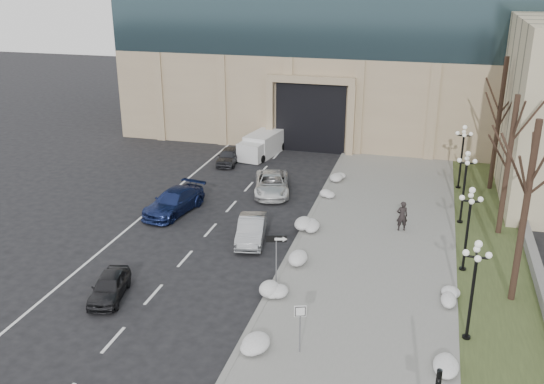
{
  "coord_description": "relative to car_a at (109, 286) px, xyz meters",
  "views": [
    {
      "loc": [
        5.96,
        -17.74,
        15.29
      ],
      "look_at": [
        -2.16,
        12.43,
        3.5
      ],
      "focal_mm": 40.0,
      "sensor_mm": 36.0,
      "label": 1
    }
  ],
  "objects": [
    {
      "name": "sidewalk",
      "position": [
        11.91,
        8.8,
        -0.55
      ],
      "size": [
        9.0,
        40.0,
        0.12
      ],
      "primitive_type": "cube",
      "color": "gray",
      "rests_on": "ground"
    },
    {
      "name": "curb",
      "position": [
        7.41,
        8.8,
        -0.54
      ],
      "size": [
        0.3,
        40.0,
        0.14
      ],
      "primitive_type": "cube",
      "color": "gray",
      "rests_on": "ground"
    },
    {
      "name": "grass_strip",
      "position": [
        18.41,
        8.8,
        -0.56
      ],
      "size": [
        4.0,
        40.0,
        0.1
      ],
      "primitive_type": "cube",
      "color": "#364221",
      "rests_on": "ground"
    },
    {
      "name": "stone_wall",
      "position": [
        20.41,
        10.8,
        -0.26
      ],
      "size": [
        0.5,
        30.0,
        0.7
      ],
      "primitive_type": "cube",
      "color": "slate",
      "rests_on": "ground"
    },
    {
      "name": "car_a",
      "position": [
        0.0,
        0.0,
        0.0
      ],
      "size": [
        2.22,
        3.84,
        1.23
      ],
      "primitive_type": "imported",
      "rotation": [
        0.0,
        0.0,
        0.23
      ],
      "color": "black",
      "rests_on": "ground"
    },
    {
      "name": "car_b",
      "position": [
        4.79,
        8.0,
        0.1
      ],
      "size": [
        2.29,
        4.53,
        1.43
      ],
      "primitive_type": "imported",
      "rotation": [
        0.0,
        0.0,
        0.19
      ],
      "color": "#96999D",
      "rests_on": "ground"
    },
    {
      "name": "car_c",
      "position": [
        -1.36,
        10.84,
        0.14
      ],
      "size": [
        3.06,
        5.54,
        1.52
      ],
      "primitive_type": "imported",
      "rotation": [
        0.0,
        0.0,
        -0.19
      ],
      "color": "navy",
      "rests_on": "ground"
    },
    {
      "name": "car_d",
      "position": [
        3.88,
        15.94,
        0.1
      ],
      "size": [
        3.58,
        5.55,
        1.42
      ],
      "primitive_type": "imported",
      "rotation": [
        0.0,
        0.0,
        0.25
      ],
      "color": "white",
      "rests_on": "ground"
    },
    {
      "name": "car_e",
      "position": [
        -1.3,
        21.6,
        0.03
      ],
      "size": [
        1.95,
        3.91,
        1.28
      ],
      "primitive_type": "imported",
      "rotation": [
        0.0,
        0.0,
        0.12
      ],
      "color": "#2E2F34",
      "rests_on": "ground"
    },
    {
      "name": "pedestrian",
      "position": [
        13.21,
        11.57,
        0.44
      ],
      "size": [
        0.79,
        0.63,
        1.87
      ],
      "primitive_type": "imported",
      "rotation": [
        0.0,
        0.0,
        3.44
      ],
      "color": "black",
      "rests_on": "sidewalk"
    },
    {
      "name": "box_truck",
      "position": [
        0.75,
        24.73,
        0.29
      ],
      "size": [
        3.0,
        6.16,
        1.87
      ],
      "rotation": [
        0.0,
        0.0,
        -0.17
      ],
      "color": "silver",
      "rests_on": "ground"
    },
    {
      "name": "one_way_sign",
      "position": [
        7.75,
        3.12,
        1.74
      ],
      "size": [
        1.07,
        0.4,
        2.86
      ],
      "rotation": [
        0.0,
        0.0,
        0.26
      ],
      "color": "slate",
      "rests_on": "ground"
    },
    {
      "name": "keep_sign",
      "position": [
        9.95,
        -2.09,
        1.1
      ],
      "size": [
        0.48,
        0.21,
        2.33
      ],
      "rotation": [
        0.0,
        0.0,
        0.34
      ],
      "color": "slate",
      "rests_on": "ground"
    },
    {
      "name": "snow_clump_b",
      "position": [
        8.02,
        -2.28,
        -0.31
      ],
      "size": [
        1.1,
        1.6,
        0.36
      ],
      "primitive_type": "ellipsoid",
      "color": "silver",
      "rests_on": "sidewalk"
    },
    {
      "name": "snow_clump_c",
      "position": [
        7.82,
        2.15,
        -0.31
      ],
      "size": [
        1.1,
        1.6,
        0.36
      ],
      "primitive_type": "ellipsoid",
      "color": "silver",
      "rests_on": "sidewalk"
    },
    {
      "name": "snow_clump_d",
      "position": [
        7.89,
        5.84,
        -0.31
      ],
      "size": [
        1.1,
        1.6,
        0.36
      ],
      "primitive_type": "ellipsoid",
      "color": "silver",
      "rests_on": "sidewalk"
    },
    {
      "name": "snow_clump_e",
      "position": [
        7.67,
        10.39,
        -0.31
      ],
      "size": [
        1.1,
        1.6,
        0.36
      ],
      "primitive_type": "ellipsoid",
      "color": "silver",
      "rests_on": "sidewalk"
    },
    {
      "name": "snow_clump_f",
      "position": [
        7.98,
        15.65,
        -0.31
      ],
      "size": [
        1.1,
        1.6,
        0.36
      ],
      "primitive_type": "ellipsoid",
      "color": "silver",
      "rests_on": "sidewalk"
    },
    {
      "name": "snow_clump_g",
      "position": [
        7.73,
        19.7,
        -0.31
      ],
      "size": [
        1.1,
        1.6,
        0.36
      ],
      "primitive_type": "ellipsoid",
      "color": "silver",
      "rests_on": "sidewalk"
    },
    {
      "name": "snow_clump_h",
      "position": [
        16.11,
        -1.75,
        -0.31
      ],
      "size": [
        1.1,
        1.6,
        0.36
      ],
      "primitive_type": "ellipsoid",
      "color": "silver",
      "rests_on": "sidewalk"
    },
    {
      "name": "snow_clump_i",
      "position": [
        15.97,
        3.85,
        -0.31
      ],
      "size": [
        1.1,
        1.6,
        0.36
      ],
      "primitive_type": "ellipsoid",
      "color": "silver",
      "rests_on": "sidewalk"
    },
    {
      "name": "lamppost_a",
      "position": [
        16.71,
        0.8,
        2.46
      ],
      "size": [
        1.18,
        1.18,
        4.76
      ],
      "color": "black",
      "rests_on": "ground"
    },
    {
      "name": "lamppost_b",
      "position": [
        16.71,
        7.3,
        2.46
      ],
      "size": [
        1.18,
        1.18,
        4.76
      ],
      "color": "black",
      "rests_on": "ground"
    },
    {
      "name": "lamppost_c",
      "position": [
        16.71,
        13.8,
        2.46
      ],
      "size": [
        1.18,
        1.18,
        4.76
      ],
      "color": "black",
      "rests_on": "ground"
    },
    {
      "name": "lamppost_d",
      "position": [
        16.71,
        20.3,
        2.46
      ],
      "size": [
        1.18,
        1.18,
        4.76
      ],
      "color": "black",
      "rests_on": "ground"
    },
    {
      "name": "tree_near",
      "position": [
        18.91,
        4.8,
        5.21
      ],
      "size": [
        3.2,
        3.2,
        9.0
      ],
      "color": "black",
      "rests_on": "ground"
    },
    {
      "name": "tree_mid",
      "position": [
        18.91,
        12.8,
        4.89
      ],
      "size": [
        3.2,
        3.2,
        8.5
      ],
      "color": "black",
      "rests_on": "ground"
    },
    {
      "name": "tree_far",
      "position": [
        18.91,
        20.8,
        5.54
      ],
      "size": [
        3.2,
        3.2,
        9.5
      ],
      "color": "black",
      "rests_on": "ground"
    }
  ]
}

